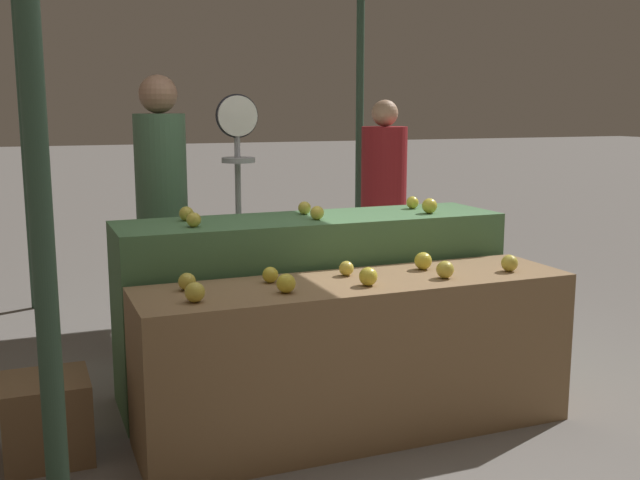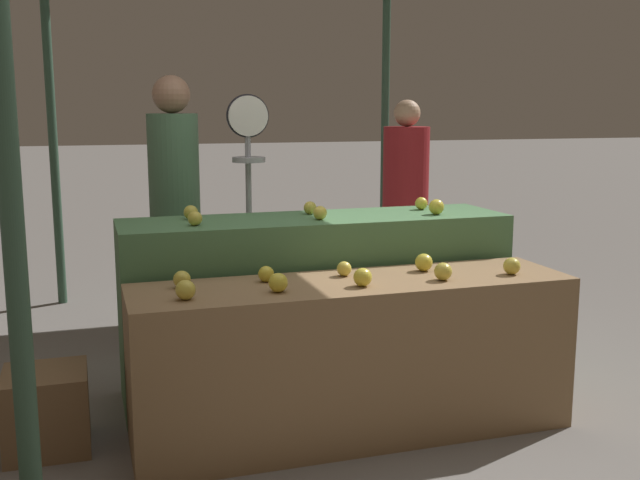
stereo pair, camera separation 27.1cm
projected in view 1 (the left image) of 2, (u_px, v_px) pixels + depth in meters
name	position (u px, v px, depth m)	size (l,w,h in m)	color
ground_plane	(357.00, 431.00, 3.66)	(60.00, 60.00, 0.00)	slate
display_counter_front	(357.00, 357.00, 3.59)	(2.10, 0.55, 0.75)	olive
display_counter_back	(312.00, 305.00, 4.12)	(2.10, 0.55, 0.98)	#4C7A4C
apple_front_0	(195.00, 292.00, 3.13)	(0.09, 0.09, 0.09)	gold
apple_front_1	(286.00, 283.00, 3.28)	(0.09, 0.09, 0.09)	gold
apple_front_2	(368.00, 277.00, 3.42)	(0.09, 0.09, 0.09)	gold
apple_front_3	(445.00, 270.00, 3.57)	(0.08, 0.08, 0.08)	gold
apple_front_4	(510.00, 263.00, 3.72)	(0.08, 0.08, 0.08)	gold
apple_front_5	(187.00, 282.00, 3.33)	(0.08, 0.08, 0.08)	gold
apple_front_6	(270.00, 275.00, 3.48)	(0.08, 0.08, 0.08)	gold
apple_front_7	(346.00, 268.00, 3.62)	(0.07, 0.07, 0.07)	yellow
apple_front_8	(423.00, 261.00, 3.76)	(0.09, 0.09, 0.09)	gold
apple_back_0	(194.00, 220.00, 3.69)	(0.07, 0.07, 0.07)	gold
apple_back_1	(317.00, 213.00, 3.93)	(0.07, 0.07, 0.07)	yellow
apple_back_2	(430.00, 206.00, 4.17)	(0.09, 0.09, 0.09)	gold
apple_back_3	(186.00, 214.00, 3.89)	(0.08, 0.08, 0.08)	gold
apple_back_4	(304.00, 208.00, 4.13)	(0.07, 0.07, 0.07)	gold
apple_back_5	(412.00, 203.00, 4.37)	(0.07, 0.07, 0.07)	gold
produce_scale	(238.00, 172.00, 4.48)	(0.26, 0.20, 1.64)	#99999E
person_vendor_at_scale	(162.00, 195.00, 4.57)	(0.38, 0.38, 1.75)	#2D2D38
person_customer_left	(384.00, 186.00, 6.09)	(0.44, 0.44, 1.62)	#2D2D38
wooden_crate_side	(47.00, 418.00, 3.35)	(0.37, 0.37, 0.37)	brown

